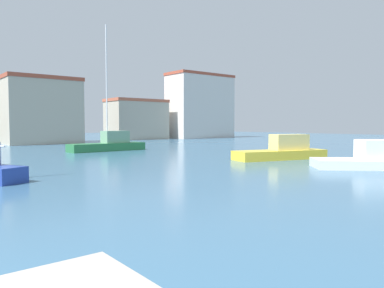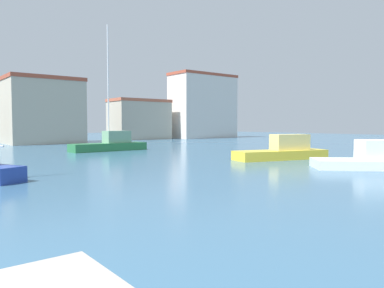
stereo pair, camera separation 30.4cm
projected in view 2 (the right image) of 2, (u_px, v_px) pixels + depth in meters
name	position (u px, v px, depth m)	size (l,w,h in m)	color
water	(126.00, 158.00, 28.53)	(160.00, 160.00, 0.00)	#38607F
sailboat_green_distant_north	(111.00, 143.00, 36.27)	(7.66, 2.22, 12.14)	#28703D
motorboat_yellow_distant_east	(283.00, 151.00, 27.44)	(7.53, 3.80, 1.85)	gold
warehouse_block	(42.00, 111.00, 50.45)	(9.56, 8.60, 8.83)	#B2A893
harbor_office	(139.00, 119.00, 63.79)	(9.94, 5.76, 6.86)	#B2A893
waterfront_apartments	(203.00, 106.00, 70.12)	(12.72, 5.96, 12.01)	beige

